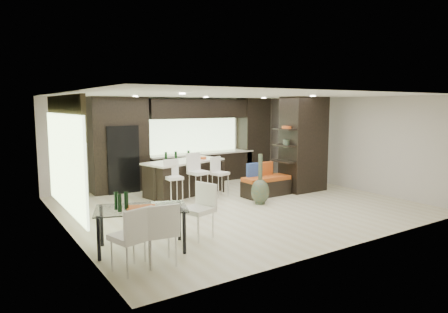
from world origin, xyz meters
TOP-DOWN VIEW (x-y plane):
  - ground at (0.00, 0.00)m, footprint 8.00×8.00m
  - back_wall at (0.00, 3.50)m, footprint 8.00×0.02m
  - left_wall at (-4.00, 0.00)m, footprint 0.02×7.00m
  - right_wall at (4.00, 0.00)m, footprint 0.02×7.00m
  - ceiling at (0.00, 0.00)m, footprint 8.00×7.00m
  - window_left at (-3.96, 0.20)m, footprint 0.04×3.20m
  - window_back at (0.60, 3.46)m, footprint 3.40×0.04m
  - stone_accent at (-3.93, 0.20)m, footprint 0.08×3.00m
  - ceiling_spots at (0.00, 0.25)m, footprint 4.00×3.00m
  - back_cabinetry at (0.50, 3.17)m, footprint 6.80×0.68m
  - refrigerator at (-1.90, 3.12)m, footprint 0.90×0.68m
  - partition_column at (2.60, 0.40)m, footprint 1.20×0.80m
  - kitchen_island at (-0.53, 1.83)m, footprint 2.43×1.49m
  - stool_left at (-1.22, 1.04)m, footprint 0.42×0.42m
  - stool_mid at (-0.53, 1.02)m, footprint 0.51×0.51m
  - stool_right at (0.17, 1.05)m, footprint 0.47×0.47m
  - bench at (1.26, 0.41)m, footprint 1.39×0.55m
  - floor_vase at (0.54, -0.23)m, footprint 0.60×0.60m
  - dining_table at (-3.14, -1.66)m, footprint 1.72×1.32m
  - chair_near at (-3.14, -2.41)m, footprint 0.56×0.56m
  - chair_far at (-3.61, -2.41)m, footprint 0.61×0.61m
  - chair_end at (-2.05, -1.66)m, footprint 0.64×0.64m

SIDE VIEW (x-z plane):
  - ground at x=0.00m, z-range 0.00..0.00m
  - bench at x=1.26m, z-range 0.00..0.53m
  - dining_table at x=-3.14m, z-range 0.00..0.73m
  - stool_right at x=0.17m, z-range 0.00..0.86m
  - stool_left at x=-1.22m, z-range 0.00..0.89m
  - chair_near at x=-3.14m, z-range 0.00..0.92m
  - chair_far at x=-3.61m, z-range 0.00..0.92m
  - chair_end at x=-2.05m, z-range 0.00..0.94m
  - kitchen_island at x=-0.53m, z-range 0.00..0.94m
  - stool_mid at x=-0.53m, z-range 0.00..0.99m
  - floor_vase at x=0.54m, z-range 0.00..1.26m
  - refrigerator at x=-1.90m, z-range 0.00..1.90m
  - back_wall at x=0.00m, z-range 0.00..2.70m
  - left_wall at x=-4.00m, z-range 0.00..2.70m
  - right_wall at x=4.00m, z-range 0.00..2.70m
  - window_left at x=-3.96m, z-range 0.40..2.30m
  - back_cabinetry at x=0.50m, z-range 0.00..2.70m
  - partition_column at x=2.60m, z-range 0.00..2.70m
  - window_back at x=0.60m, z-range 0.95..2.15m
  - stone_accent at x=-3.93m, z-range 1.85..2.65m
  - ceiling_spots at x=0.00m, z-range 2.67..2.69m
  - ceiling at x=0.00m, z-range 2.69..2.71m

